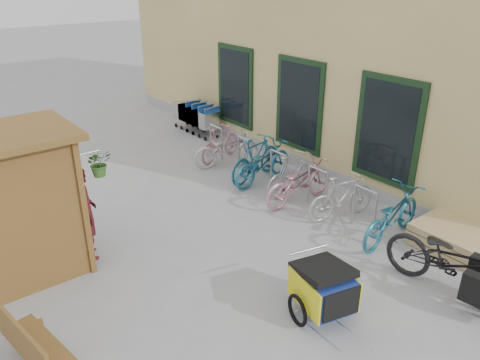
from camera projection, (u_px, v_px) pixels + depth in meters
ground at (272, 272)px, 7.69m from camera, size 80.00×80.00×0.00m
building at (342, 11)px, 13.13m from camera, size 6.07×13.00×7.00m
kiosk at (1, 190)px, 6.98m from camera, size 2.49×1.65×2.40m
bike_rack at (278, 166)px, 10.50m from camera, size 0.05×5.35×0.86m
pallet_stack at (451, 238)px, 8.29m from camera, size 1.00×1.20×0.40m
bench at (34, 348)px, 5.56m from camera, size 0.62×1.41×0.86m
shopping_carts at (195, 114)px, 14.07m from camera, size 0.54×1.83×0.98m
child_trailer at (324, 287)px, 6.56m from camera, size 0.97×1.53×0.88m
cargo_bike at (457, 264)px, 6.93m from camera, size 0.99×2.26×1.15m
person_kiosk at (85, 213)px, 7.82m from camera, size 0.48×0.66×1.66m
bike_0 at (392, 215)px, 8.46m from camera, size 1.93×0.87×0.98m
bike_1 at (342, 197)px, 9.21m from camera, size 1.61×0.76×0.93m
bike_2 at (299, 181)px, 9.83m from camera, size 1.82×0.64×0.96m
bike_3 at (291, 173)px, 10.25m from camera, size 1.60×0.62×0.94m
bike_4 at (263, 163)px, 10.79m from camera, size 1.89×0.89×0.96m
bike_5 at (256, 158)px, 10.93m from camera, size 1.80×0.84×1.04m
bike_6 at (227, 149)px, 11.70m from camera, size 1.82×1.05×0.90m
bike_7 at (220, 143)px, 12.06m from camera, size 1.56×0.80×0.90m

